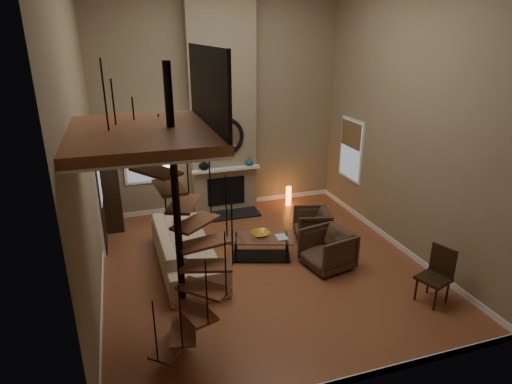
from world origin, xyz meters
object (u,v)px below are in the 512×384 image
object	(u,v)px
hutch	(110,188)
armchair_far	(331,249)
armchair_near	(315,224)
sofa	(186,248)
floor_lamp	(163,169)
coffee_table	(261,245)
side_chair	(437,273)
accent_lamp	(289,196)

from	to	relation	value
hutch	armchair_far	xyz separation A→B (m)	(4.03, -3.23, -0.60)
hutch	armchair_near	bearing A→B (deg)	-26.50
sofa	floor_lamp	xyz separation A→B (m)	(-0.14, 2.01, 1.02)
coffee_table	side_chair	xyz separation A→B (m)	(2.35, -2.31, 0.24)
hutch	armchair_far	bearing A→B (deg)	-38.73
floor_lamp	side_chair	world-z (taller)	floor_lamp
armchair_far	accent_lamp	bearing A→B (deg)	161.42
armchair_far	side_chair	world-z (taller)	side_chair
armchair_near	floor_lamp	world-z (taller)	floor_lamp
hutch	sofa	size ratio (longest dim) A/B	0.76
hutch	side_chair	xyz separation A→B (m)	(5.19, -4.84, -0.42)
armchair_near	armchair_far	size ratio (longest dim) A/B	0.88
sofa	accent_lamp	size ratio (longest dim) A/B	5.30
floor_lamp	accent_lamp	distance (m)	3.45
armchair_far	coffee_table	bearing A→B (deg)	-132.29
sofa	armchair_far	bearing A→B (deg)	-108.13
armchair_near	coffee_table	bearing A→B (deg)	-59.43
hutch	coffee_table	size ratio (longest dim) A/B	1.46
hutch	armchair_far	size ratio (longest dim) A/B	2.36
hutch	floor_lamp	world-z (taller)	hutch
armchair_far	accent_lamp	world-z (taller)	armchair_far
hutch	side_chair	distance (m)	7.10
sofa	accent_lamp	world-z (taller)	sofa
armchair_far	side_chair	xyz separation A→B (m)	(1.16, -1.60, 0.17)
sofa	side_chair	xyz separation A→B (m)	(3.85, -2.41, 0.13)
accent_lamp	side_chair	bearing A→B (deg)	-80.92
coffee_table	floor_lamp	size ratio (longest dim) A/B	0.82
armchair_far	coffee_table	xyz separation A→B (m)	(-1.19, 0.71, -0.07)
accent_lamp	side_chair	xyz separation A→B (m)	(0.76, -4.78, 0.28)
hutch	armchair_far	world-z (taller)	hutch
hutch	accent_lamp	size ratio (longest dim) A/B	4.03
armchair_near	armchair_far	xyz separation A→B (m)	(-0.20, -1.12, 0.00)
sofa	side_chair	bearing A→B (deg)	-123.45
hutch	sofa	bearing A→B (deg)	-61.13
floor_lamp	side_chair	distance (m)	6.03
sofa	floor_lamp	bearing A→B (deg)	2.75
sofa	floor_lamp	world-z (taller)	floor_lamp
armchair_near	armchair_far	bearing A→B (deg)	3.90
sofa	armchair_near	size ratio (longest dim) A/B	3.55
armchair_near	side_chair	size ratio (longest dim) A/B	0.77
floor_lamp	accent_lamp	size ratio (longest dim) A/B	3.35
floor_lamp	coffee_table	bearing A→B (deg)	-52.07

